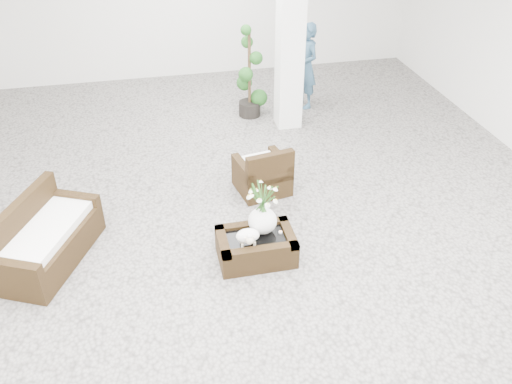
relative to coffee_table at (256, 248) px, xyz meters
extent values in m
plane|color=gray|center=(0.11, 0.59, -0.16)|extent=(11.00, 11.00, 0.00)
cube|color=white|center=(1.31, 3.39, 1.59)|extent=(0.40, 0.40, 3.50)
cube|color=#36240F|center=(0.00, 0.00, 0.00)|extent=(0.90, 0.60, 0.31)
ellipsoid|color=white|center=(-0.12, -0.10, 0.26)|extent=(0.28, 0.23, 0.21)
cylinder|color=white|center=(0.30, 0.02, 0.17)|extent=(0.04, 0.04, 0.03)
cube|color=#36240F|center=(0.40, 1.44, 0.21)|extent=(0.79, 0.76, 0.73)
cube|color=#36240F|center=(-2.39, 0.50, 0.23)|extent=(1.24, 1.60, 0.77)
imported|color=#2F506A|center=(1.81, 4.06, 0.61)|extent=(0.50, 0.64, 1.54)
camera|label=1|loc=(-1.06, -4.84, 4.12)|focal=37.86mm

